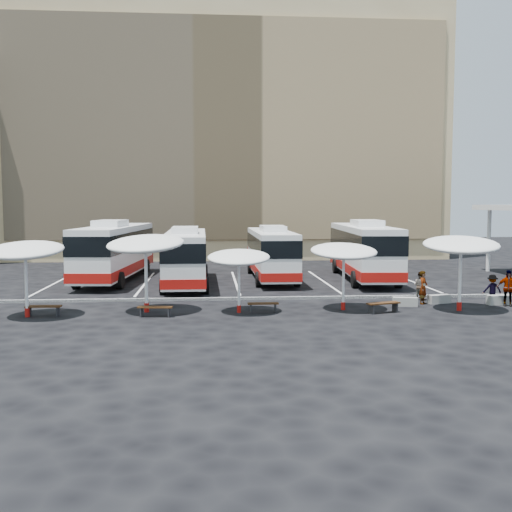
{
  "coord_description": "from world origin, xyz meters",
  "views": [
    {
      "loc": [
        -1.72,
        -32.01,
        5.27
      ],
      "look_at": [
        1.0,
        3.0,
        2.2
      ],
      "focal_mm": 42.0,
      "sensor_mm": 36.0,
      "label": 1
    }
  ],
  "objects": [
    {
      "name": "curb_divider",
      "position": [
        0.0,
        0.5,
        0.07
      ],
      "size": [
        34.0,
        0.25,
        0.15
      ],
      "primitive_type": "cube",
      "color": "black",
      "rests_on": "ground"
    },
    {
      "name": "passenger_3",
      "position": [
        13.22,
        -1.64,
        0.77
      ],
      "size": [
        1.03,
        0.65,
        1.53
      ],
      "primitive_type": "imported",
      "rotation": [
        0.0,
        0.0,
        3.06
      ],
      "color": "black",
      "rests_on": "ground"
    },
    {
      "name": "ground",
      "position": [
        0.0,
        0.0,
        0.0
      ],
      "size": [
        120.0,
        120.0,
        0.0
      ],
      "primitive_type": "plane",
      "color": "black",
      "rests_on": "ground"
    },
    {
      "name": "sunshade_0",
      "position": [
        -10.23,
        -3.7,
        3.12
      ],
      "size": [
        3.77,
        3.82,
        3.67
      ],
      "rotation": [
        0.0,
        0.0,
        -0.08
      ],
      "color": "white",
      "rests_on": "ground"
    },
    {
      "name": "sunshade_4",
      "position": [
        10.57,
        -3.64,
        3.25
      ],
      "size": [
        4.4,
        4.44,
        3.83
      ],
      "rotation": [
        0.0,
        0.0,
        -0.23
      ],
      "color": "white",
      "rests_on": "ground"
    },
    {
      "name": "wood_bench_2",
      "position": [
        0.86,
        -3.31,
        0.35
      ],
      "size": [
        1.5,
        0.41,
        0.46
      ],
      "rotation": [
        0.0,
        0.0,
        0.0
      ],
      "color": "black",
      "rests_on": "ground"
    },
    {
      "name": "sunshade_3",
      "position": [
        4.89,
        -2.98,
        2.92
      ],
      "size": [
        3.37,
        3.41,
        3.44
      ],
      "rotation": [
        0.0,
        0.0,
        0.03
      ],
      "color": "white",
      "rests_on": "ground"
    },
    {
      "name": "bus_0",
      "position": [
        -8.23,
        9.69,
        2.14
      ],
      "size": [
        3.99,
        13.39,
        4.19
      ],
      "rotation": [
        0.0,
        0.0,
        -0.09
      ],
      "color": "white",
      "rests_on": "ground"
    },
    {
      "name": "bus_3",
      "position": [
        8.98,
        8.88,
        2.14
      ],
      "size": [
        3.68,
        13.34,
        4.19
      ],
      "rotation": [
        0.0,
        0.0,
        -0.06
      ],
      "color": "white",
      "rests_on": "ground"
    },
    {
      "name": "wood_bench_3",
      "position": [
        6.64,
        -3.97,
        0.39
      ],
      "size": [
        1.73,
        0.91,
        0.51
      ],
      "rotation": [
        0.0,
        0.0,
        0.29
      ],
      "color": "black",
      "rests_on": "ground"
    },
    {
      "name": "conc_bench_1",
      "position": [
        10.42,
        -1.44,
        0.23
      ],
      "size": [
        1.28,
        0.69,
        0.46
      ],
      "primitive_type": "cube",
      "rotation": [
        0.0,
        0.0,
        0.25
      ],
      "color": "gray",
      "rests_on": "ground"
    },
    {
      "name": "bay_lines",
      "position": [
        0.0,
        8.0,
        0.01
      ],
      "size": [
        24.15,
        12.0,
        0.01
      ],
      "color": "white",
      "rests_on": "ground"
    },
    {
      "name": "bus_2",
      "position": [
        2.57,
        9.4,
        1.94
      ],
      "size": [
        2.84,
        11.96,
        3.79
      ],
      "rotation": [
        0.0,
        0.0,
        0.0
      ],
      "color": "white",
      "rests_on": "ground"
    },
    {
      "name": "wood_bench_1",
      "position": [
        -4.28,
        -4.13,
        0.38
      ],
      "size": [
        1.66,
        0.6,
        0.5
      ],
      "rotation": [
        0.0,
        0.0,
        -0.11
      ],
      "color": "black",
      "rests_on": "ground"
    },
    {
      "name": "passenger_1",
      "position": [
        9.81,
        -0.29,
        0.78
      ],
      "size": [
        0.93,
        0.96,
        1.57
      ],
      "primitive_type": "imported",
      "rotation": [
        0.0,
        0.0,
        2.21
      ],
      "color": "black",
      "rests_on": "ground"
    },
    {
      "name": "conc_bench_0",
      "position": [
        8.32,
        -2.17,
        0.23
      ],
      "size": [
        1.29,
        0.62,
        0.46
      ],
      "primitive_type": "cube",
      "rotation": [
        0.0,
        0.0,
        -0.18
      ],
      "color": "gray",
      "rests_on": "ground"
    },
    {
      "name": "passenger_2",
      "position": [
        13.6,
        -2.56,
        0.93
      ],
      "size": [
        1.19,
        0.82,
        1.87
      ],
      "primitive_type": "imported",
      "rotation": [
        0.0,
        0.0,
        -0.37
      ],
      "color": "black",
      "rests_on": "ground"
    },
    {
      "name": "bus_1",
      "position": [
        -3.26,
        6.77,
        1.96
      ],
      "size": [
        2.94,
        12.11,
        3.83
      ],
      "rotation": [
        0.0,
        0.0,
        0.01
      ],
      "color": "white",
      "rests_on": "ground"
    },
    {
      "name": "sunshade_2",
      "position": [
        -0.33,
        -3.33,
        2.69
      ],
      "size": [
        3.25,
        3.29,
        3.16
      ],
      "rotation": [
        0.0,
        0.0,
        -0.08
      ],
      "color": "white",
      "rests_on": "ground"
    },
    {
      "name": "sandstone_building",
      "position": [
        0.0,
        31.87,
        12.63
      ],
      "size": [
        42.0,
        18.25,
        29.6
      ],
      "color": "tan",
      "rests_on": "ground"
    },
    {
      "name": "sunshade_1",
      "position": [
        -4.81,
        -2.84,
        3.33
      ],
      "size": [
        4.73,
        4.76,
        3.92
      ],
      "rotation": [
        0.0,
        0.0,
        -0.32
      ],
      "color": "white",
      "rests_on": "ground"
    },
    {
      "name": "passenger_0",
      "position": [
        9.49,
        -1.58,
        0.88
      ],
      "size": [
        0.73,
        0.76,
        1.75
      ],
      "primitive_type": "imported",
      "rotation": [
        0.0,
        0.0,
        0.88
      ],
      "color": "black",
      "rests_on": "ground"
    },
    {
      "name": "wood_bench_0",
      "position": [
        -9.53,
        -3.56,
        0.39
      ],
      "size": [
        1.66,
        0.5,
        0.5
      ],
      "rotation": [
        0.0,
        0.0,
        -0.04
      ],
      "color": "black",
      "rests_on": "ground"
    },
    {
      "name": "conc_bench_2",
      "position": [
        13.43,
        -2.07,
        0.25
      ],
      "size": [
        1.37,
        0.61,
        0.5
      ],
      "primitive_type": "cube",
      "rotation": [
        0.0,
        0.0,
        0.13
      ],
      "color": "gray",
      "rests_on": "ground"
    }
  ]
}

